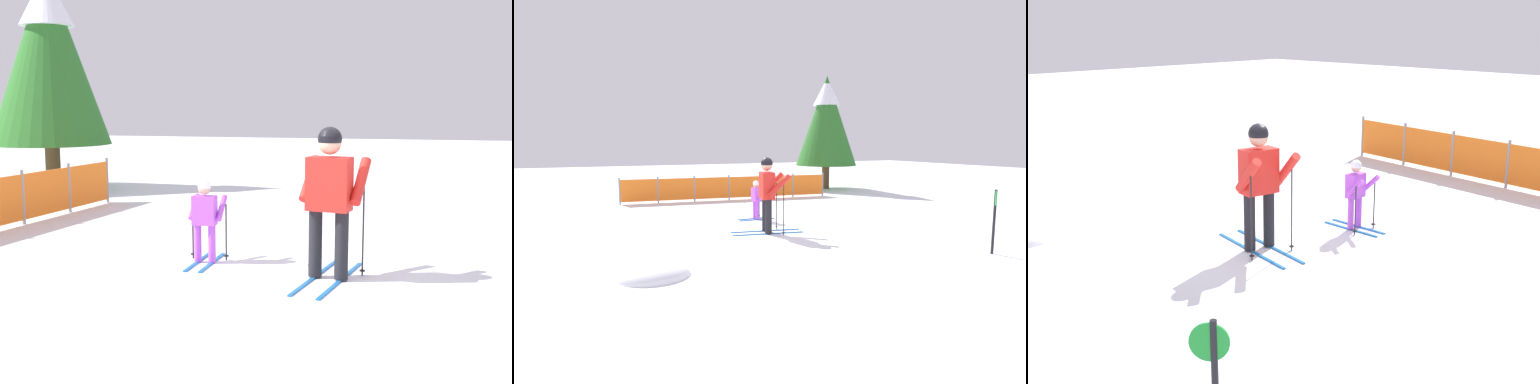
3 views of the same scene
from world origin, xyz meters
The scene contains 7 objects.
ground_plane centered at (0.00, 0.00, 0.00)m, with size 60.00×60.00×0.00m, color white.
skier_adult centered at (0.28, -0.18, 1.07)m, with size 1.73×0.83×1.79m.
skier_child centered at (0.66, 1.48, 0.63)m, with size 1.02×0.53×1.09m.
safety_fence centered at (1.17, 5.47, 0.47)m, with size 7.69×0.90×0.93m.
conifer_far centered at (6.46, 7.19, 3.19)m, with size 2.77×2.77×5.15m.
trail_marker centered at (3.47, -3.61, 0.78)m, with size 0.22×0.20×1.24m.
snow_mound centered at (-2.65, -2.31, 0.00)m, with size 1.14×0.97×0.46m, color white.
Camera 2 is at (-3.47, -8.68, 2.12)m, focal length 28.00 mm.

